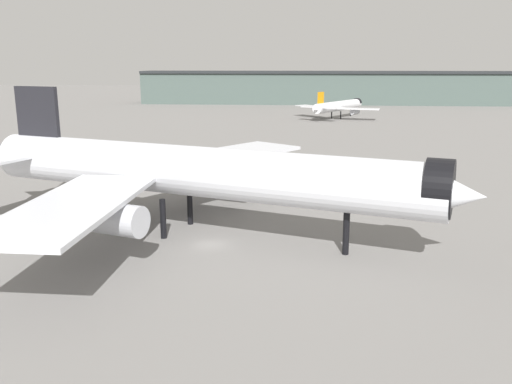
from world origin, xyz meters
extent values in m
plane|color=slate|center=(0.00, 0.00, 0.00)|extent=(900.00, 900.00, 0.00)
cylinder|color=silver|center=(-2.46, 3.93, 7.97)|extent=(58.08, 23.72, 6.13)
cone|color=silver|center=(25.65, -5.01, 7.97)|extent=(8.24, 7.77, 6.00)
cone|color=silver|center=(-30.57, 12.88, 7.97)|extent=(9.36, 7.96, 5.82)
cylinder|color=black|center=(24.48, -4.64, 8.43)|extent=(4.50, 6.73, 6.19)
cube|color=silver|center=(-1.83, 20.88, 7.20)|extent=(23.14, 27.07, 0.49)
cylinder|color=#B7BAC1|center=(-1.45, 17.41, 5.18)|extent=(8.89, 5.72, 3.37)
cube|color=silver|center=(-11.74, -10.26, 7.20)|extent=(9.60, 26.61, 0.49)
cylinder|color=#B7BAC1|center=(-9.42, -7.65, 5.18)|extent=(8.89, 5.72, 3.37)
cube|color=black|center=(-26.07, 11.44, 12.87)|extent=(6.93, 2.73, 9.80)
cube|color=silver|center=(-25.12, 18.32, 8.58)|extent=(8.28, 11.73, 0.37)
cylinder|color=black|center=(15.53, -1.79, 2.45)|extent=(0.74, 0.74, 4.90)
cylinder|color=black|center=(-4.29, 7.89, 2.45)|extent=(0.74, 0.74, 4.90)
cylinder|color=black|center=(-6.24, 1.76, 2.45)|extent=(0.74, 0.74, 4.90)
cylinder|color=white|center=(21.75, 151.53, 4.77)|extent=(19.98, 31.52, 3.67)
cone|color=white|center=(30.14, 166.38, 4.77)|extent=(5.12, 5.28, 3.60)
cone|color=white|center=(13.36, 136.67, 4.77)|extent=(5.38, 5.87, 3.49)
cylinder|color=black|center=(29.78, 165.75, 5.04)|extent=(4.04, 3.26, 3.71)
cube|color=white|center=(12.17, 153.91, 4.31)|extent=(14.41, 15.01, 0.29)
cylinder|color=#B7BAC1|center=(14.18, 153.72, 3.10)|extent=(4.11, 5.15, 2.02)
cube|color=white|center=(28.74, 144.56, 4.31)|extent=(16.14, 8.40, 0.29)
cylinder|color=#B7BAC1|center=(27.54, 146.18, 3.10)|extent=(4.11, 5.15, 2.02)
cube|color=orange|center=(14.70, 139.05, 7.70)|extent=(2.33, 3.75, 5.87)
cube|color=white|center=(10.89, 140.42, 5.14)|extent=(6.86, 5.70, 0.22)
cube|color=white|center=(17.84, 136.49, 5.14)|extent=(6.86, 5.70, 0.22)
cylinder|color=black|center=(27.12, 161.04, 1.47)|extent=(0.44, 0.44, 2.93)
cylinder|color=black|center=(19.23, 150.99, 1.47)|extent=(0.44, 0.44, 2.93)
cylinder|color=black|center=(22.59, 149.10, 1.47)|extent=(0.44, 0.44, 2.93)
cube|color=#475651|center=(40.82, 226.82, 7.77)|extent=(234.94, 22.78, 15.54)
cube|color=#232628|center=(40.82, 226.82, 16.14)|extent=(234.97, 24.68, 1.20)
cube|color=black|center=(-5.45, 45.06, 0.62)|extent=(5.65, 2.70, 0.35)
cube|color=#194799|center=(-3.80, 45.18, 1.60)|extent=(2.36, 2.46, 1.60)
cube|color=#1E2D38|center=(-2.81, 45.25, 1.92)|extent=(0.22, 1.93, 0.80)
cube|color=#194799|center=(-6.43, 44.98, 1.90)|extent=(3.46, 2.54, 2.20)
cylinder|color=black|center=(-3.61, 46.35, 0.45)|extent=(0.92, 0.35, 0.90)
cylinder|color=black|center=(-3.44, 44.05, 0.45)|extent=(0.92, 0.35, 0.90)
cylinder|color=black|center=(-7.45, 46.06, 0.45)|extent=(0.92, 0.35, 0.90)
cylinder|color=black|center=(-7.28, 43.77, 0.45)|extent=(0.92, 0.35, 0.90)
cube|color=black|center=(26.67, 31.99, 0.32)|extent=(2.75, 2.76, 0.20)
cube|color=beige|center=(26.67, 31.99, 1.12)|extent=(2.75, 2.76, 1.40)
sphere|color=black|center=(25.46, 32.14, 0.22)|extent=(0.44, 0.44, 0.44)
sphere|color=black|center=(26.52, 33.20, 0.22)|extent=(0.44, 0.44, 0.44)
sphere|color=black|center=(26.81, 30.78, 0.22)|extent=(0.44, 0.44, 0.44)
sphere|color=black|center=(27.87, 31.83, 0.22)|extent=(0.44, 0.44, 0.44)
cone|color=#F2600C|center=(15.51, 35.73, 0.32)|extent=(0.51, 0.51, 0.64)
camera|label=1|loc=(11.35, -59.82, 20.89)|focal=37.97mm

